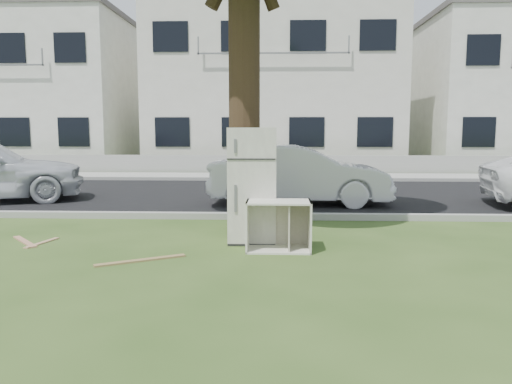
{
  "coord_description": "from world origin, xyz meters",
  "views": [
    {
      "loc": [
        0.17,
        -6.97,
        1.72
      ],
      "look_at": [
        -0.15,
        0.6,
        0.76
      ],
      "focal_mm": 35.0,
      "sensor_mm": 36.0,
      "label": 1
    }
  ],
  "objects": [
    {
      "name": "ground",
      "position": [
        0.0,
        0.0,
        0.0
      ],
      "size": [
        120.0,
        120.0,
        0.0
      ],
      "primitive_type": "plane",
      "color": "#2F491A"
    },
    {
      "name": "road",
      "position": [
        0.0,
        6.0,
        0.01
      ],
      "size": [
        120.0,
        7.0,
        0.01
      ],
      "primitive_type": "cube",
      "color": "black",
      "rests_on": "ground"
    },
    {
      "name": "kerb_near",
      "position": [
        0.0,
        2.45,
        0.0
      ],
      "size": [
        120.0,
        0.18,
        0.12
      ],
      "primitive_type": "cube",
      "color": "gray",
      "rests_on": "ground"
    },
    {
      "name": "kerb_far",
      "position": [
        0.0,
        9.55,
        0.0
      ],
      "size": [
        120.0,
        0.18,
        0.12
      ],
      "primitive_type": "cube",
      "color": "gray",
      "rests_on": "ground"
    },
    {
      "name": "sidewalk",
      "position": [
        0.0,
        11.0,
        0.01
      ],
      "size": [
        120.0,
        2.8,
        0.01
      ],
      "primitive_type": "cube",
      "color": "gray",
      "rests_on": "ground"
    },
    {
      "name": "low_wall",
      "position": [
        0.0,
        12.6,
        0.35
      ],
      "size": [
        120.0,
        0.15,
        0.7
      ],
      "primitive_type": "cube",
      "color": "gray",
      "rests_on": "ground"
    },
    {
      "name": "townhouse_left",
      "position": [
        -12.0,
        17.5,
        3.52
      ],
      "size": [
        10.2,
        8.16,
        7.04
      ],
      "color": "white",
      "rests_on": "ground"
    },
    {
      "name": "townhouse_center",
      "position": [
        0.0,
        17.5,
        3.72
      ],
      "size": [
        11.22,
        8.16,
        7.44
      ],
      "color": "silver",
      "rests_on": "ground"
    },
    {
      "name": "fridge",
      "position": [
        -0.2,
        0.55,
        0.87
      ],
      "size": [
        0.73,
        0.68,
        1.74
      ],
      "primitive_type": "cube",
      "rotation": [
        0.0,
        0.0,
        0.02
      ],
      "color": "beige",
      "rests_on": "ground"
    },
    {
      "name": "cabinet",
      "position": [
        0.2,
        0.01,
        0.36
      ],
      "size": [
        0.91,
        0.57,
        0.71
      ],
      "primitive_type": "cube",
      "rotation": [
        0.0,
        0.0,
        -0.0
      ],
      "color": "beige",
      "rests_on": "ground"
    },
    {
      "name": "plank_a",
      "position": [
        -1.6,
        -0.68,
        0.01
      ],
      "size": [
        1.09,
        0.67,
        0.02
      ],
      "primitive_type": "cube",
      "rotation": [
        0.0,
        0.0,
        0.52
      ],
      "color": "olive",
      "rests_on": "ground"
    },
    {
      "name": "plank_b",
      "position": [
        -3.67,
        0.33,
        0.01
      ],
      "size": [
        0.7,
        0.75,
        0.02
      ],
      "primitive_type": "cube",
      "rotation": [
        0.0,
        0.0,
        -0.83
      ],
      "color": "tan",
      "rests_on": "ground"
    },
    {
      "name": "plank_c",
      "position": [
        -3.37,
        0.27,
        0.01
      ],
      "size": [
        0.25,
        0.7,
        0.02
      ],
      "primitive_type": "cube",
      "rotation": [
        0.0,
        0.0,
        1.33
      ],
      "color": "tan",
      "rests_on": "ground"
    },
    {
      "name": "car_center",
      "position": [
        0.69,
        4.41,
        0.67
      ],
      "size": [
        4.13,
        1.51,
        1.35
      ],
      "primitive_type": "imported",
      "rotation": [
        0.0,
        0.0,
        1.55
      ],
      "color": "silver",
      "rests_on": "ground"
    }
  ]
}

